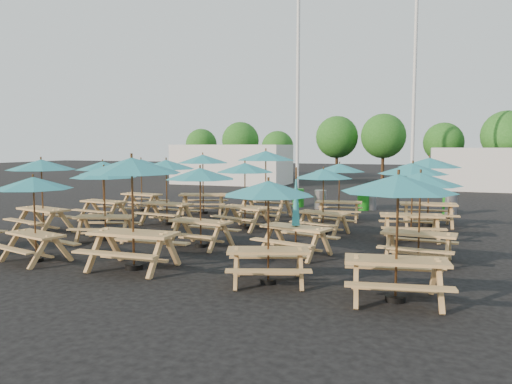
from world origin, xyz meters
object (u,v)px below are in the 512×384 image
(picnic_unit_6, at_px, (166,168))
(picnic_unit_18, at_px, (413,173))
(waste_bin_3, at_px, (371,200))
(waste_bin_5, at_px, (449,204))
(picnic_unit_13, at_px, (296,220))
(picnic_unit_7, at_px, (203,162))
(picnic_unit_5, at_px, (104,177))
(waste_bin_4, at_px, (450,204))
(picnic_unit_8, at_px, (132,172))
(picnic_unit_12, at_px, (268,194))
(waste_bin_1, at_px, (320,199))
(picnic_unit_19, at_px, (429,167))
(picnic_unit_9, at_px, (200,178))
(picnic_unit_2, at_px, (103,169))
(picnic_unit_1, at_px, (41,169))
(waste_bin_0, at_px, (298,198))
(picnic_unit_3, at_px, (141,166))
(picnic_unit_17, at_px, (420,184))
(picnic_unit_11, at_px, (266,160))
(waste_bin_2, at_px, (363,201))
(picnic_unit_14, at_px, (323,178))
(picnic_unit_4, at_px, (33,188))
(picnic_unit_10, at_px, (245,171))
(picnic_unit_15, at_px, (339,171))
(picnic_unit_16, at_px, (398,191))

(picnic_unit_6, distance_m, picnic_unit_18, 8.12)
(waste_bin_3, xyz_separation_m, waste_bin_5, (3.13, -0.28, 0.00))
(picnic_unit_13, bearing_deg, picnic_unit_7, 148.40)
(picnic_unit_5, bearing_deg, waste_bin_4, 27.37)
(picnic_unit_8, xyz_separation_m, picnic_unit_12, (3.18, -0.05, -0.37))
(picnic_unit_18, bearing_deg, waste_bin_3, 97.72)
(waste_bin_1, bearing_deg, picnic_unit_19, -36.59)
(picnic_unit_18, distance_m, waste_bin_3, 7.01)
(waste_bin_4, bearing_deg, picnic_unit_9, -124.90)
(picnic_unit_2, height_order, waste_bin_1, picnic_unit_2)
(picnic_unit_1, bearing_deg, waste_bin_0, 72.60)
(picnic_unit_3, height_order, picnic_unit_17, picnic_unit_3)
(picnic_unit_13, bearing_deg, waste_bin_3, 102.65)
(picnic_unit_11, bearing_deg, picnic_unit_7, -176.74)
(waste_bin_3, bearing_deg, waste_bin_4, -6.01)
(picnic_unit_11, xyz_separation_m, waste_bin_4, (6.61, 3.42, -1.81))
(waste_bin_2, bearing_deg, waste_bin_3, 35.81)
(picnic_unit_9, distance_m, picnic_unit_18, 6.10)
(picnic_unit_6, relative_size, picnic_unit_13, 1.03)
(picnic_unit_14, bearing_deg, picnic_unit_3, 178.13)
(picnic_unit_4, relative_size, picnic_unit_8, 0.88)
(waste_bin_4, bearing_deg, picnic_unit_4, -127.56)
(picnic_unit_19, height_order, waste_bin_5, picnic_unit_19)
(picnic_unit_19, bearing_deg, picnic_unit_5, -152.27)
(picnic_unit_13, xyz_separation_m, waste_bin_0, (-2.63, 9.67, -0.50))
(picnic_unit_9, xyz_separation_m, picnic_unit_11, (-0.17, 5.81, 0.35))
(picnic_unit_6, distance_m, picnic_unit_10, 2.87)
(picnic_unit_2, distance_m, picnic_unit_15, 8.62)
(picnic_unit_6, distance_m, waste_bin_5, 11.25)
(picnic_unit_11, bearing_deg, picnic_unit_1, -127.06)
(picnic_unit_3, bearing_deg, picnic_unit_8, -50.04)
(picnic_unit_7, bearing_deg, picnic_unit_16, -66.17)
(picnic_unit_9, height_order, picnic_unit_10, picnic_unit_10)
(picnic_unit_10, bearing_deg, picnic_unit_19, 43.91)
(picnic_unit_13, distance_m, waste_bin_1, 9.49)
(picnic_unit_1, height_order, picnic_unit_10, picnic_unit_1)
(picnic_unit_15, height_order, picnic_unit_19, picnic_unit_19)
(picnic_unit_1, bearing_deg, waste_bin_5, 51.13)
(picnic_unit_9, height_order, picnic_unit_16, picnic_unit_16)
(picnic_unit_6, bearing_deg, waste_bin_1, 63.51)
(picnic_unit_3, xyz_separation_m, picnic_unit_10, (5.73, -2.66, 0.00))
(picnic_unit_19, relative_size, waste_bin_3, 2.90)
(picnic_unit_17, height_order, waste_bin_5, picnic_unit_17)
(picnic_unit_6, height_order, picnic_unit_7, picnic_unit_7)
(picnic_unit_1, bearing_deg, picnic_unit_17, 13.80)
(picnic_unit_17, relative_size, waste_bin_0, 2.63)
(picnic_unit_10, relative_size, waste_bin_2, 3.02)
(waste_bin_1, bearing_deg, picnic_unit_3, -153.84)
(picnic_unit_3, height_order, picnic_unit_5, picnic_unit_3)
(picnic_unit_10, bearing_deg, picnic_unit_12, -45.78)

